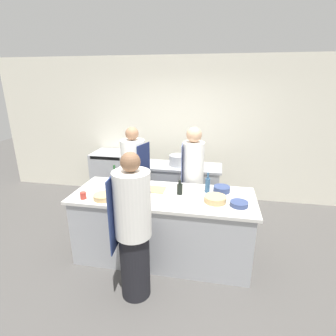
{
  "coord_description": "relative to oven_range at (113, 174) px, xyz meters",
  "views": [
    {
      "loc": [
        0.65,
        -3.07,
        2.34
      ],
      "look_at": [
        0.0,
        0.35,
        1.17
      ],
      "focal_mm": 28.0,
      "sensor_mm": 36.0,
      "label": 1
    }
  ],
  "objects": [
    {
      "name": "chef_at_prep_near",
      "position": [
        1.28,
        -2.51,
        0.36
      ],
      "size": [
        0.41,
        0.39,
        1.69
      ],
      "rotation": [
        0.0,
        0.0,
        1.66
      ],
      "color": "black",
      "rests_on": "ground_plane"
    },
    {
      "name": "bottle_olive_oil",
      "position": [
        1.04,
        -1.91,
        0.55
      ],
      "size": [
        0.07,
        0.07,
        0.28
      ],
      "color": "#B2A84C",
      "rests_on": "prep_counter"
    },
    {
      "name": "prep_counter",
      "position": [
        1.45,
        -1.75,
        -0.02
      ],
      "size": [
        2.37,
        0.91,
        0.92
      ],
      "color": "#A8AAAF",
      "rests_on": "ground_plane"
    },
    {
      "name": "cutting_board",
      "position": [
        1.26,
        -1.63,
        0.45
      ],
      "size": [
        0.37,
        0.23,
        0.01
      ],
      "color": "tan",
      "rests_on": "prep_counter"
    },
    {
      "name": "stockpot",
      "position": [
        1.45,
        -0.49,
        0.54
      ],
      "size": [
        0.3,
        0.3,
        0.18
      ],
      "color": "#A8AAAF",
      "rests_on": "pass_counter"
    },
    {
      "name": "bowl_wooden_salad",
      "position": [
        2.4,
        -1.91,
        0.47
      ],
      "size": [
        0.21,
        0.21,
        0.06
      ],
      "color": "navy",
      "rests_on": "prep_counter"
    },
    {
      "name": "bowl_prep_small",
      "position": [
        2.2,
        -1.52,
        0.48
      ],
      "size": [
        0.22,
        0.22,
        0.08
      ],
      "color": "navy",
      "rests_on": "prep_counter"
    },
    {
      "name": "wall_back",
      "position": [
        1.45,
        0.38,
        0.92
      ],
      "size": [
        8.0,
        0.06,
        2.8
      ],
      "color": "silver",
      "rests_on": "ground_plane"
    },
    {
      "name": "bottle_cooking_oil",
      "position": [
        2.01,
        -1.57,
        0.55
      ],
      "size": [
        0.06,
        0.06,
        0.27
      ],
      "color": "#2D5175",
      "rests_on": "prep_counter"
    },
    {
      "name": "bottle_vinegar",
      "position": [
        1.66,
        -1.71,
        0.52
      ],
      "size": [
        0.07,
        0.07,
        0.2
      ],
      "color": "black",
      "rests_on": "prep_counter"
    },
    {
      "name": "bowl_ceramic_blue",
      "position": [
        0.75,
        -2.03,
        0.48
      ],
      "size": [
        0.26,
        0.26,
        0.06
      ],
      "color": "tan",
      "rests_on": "prep_counter"
    },
    {
      "name": "chef_at_pass_far",
      "position": [
        1.76,
        -1.06,
        0.39
      ],
      "size": [
        0.35,
        0.33,
        1.71
      ],
      "rotation": [
        0.0,
        0.0,
        1.66
      ],
      "color": "black",
      "rests_on": "ground_plane"
    },
    {
      "name": "bottle_wine",
      "position": [
        0.66,
        -1.44,
        0.54
      ],
      "size": [
        0.07,
        0.07,
        0.25
      ],
      "color": "#19471E",
      "rests_on": "prep_counter"
    },
    {
      "name": "pass_counter",
      "position": [
        1.33,
        -0.49,
        -0.02
      ],
      "size": [
        1.75,
        0.57,
        0.92
      ],
      "color": "#A8AAAF",
      "rests_on": "ground_plane"
    },
    {
      "name": "bowl_mixing_large",
      "position": [
        2.12,
        -1.85,
        0.48
      ],
      "size": [
        0.27,
        0.27,
        0.08
      ],
      "color": "tan",
      "rests_on": "prep_counter"
    },
    {
      "name": "chef_at_stove",
      "position": [
        0.8,
        -0.99,
        0.35
      ],
      "size": [
        0.44,
        0.42,
        1.66
      ],
      "rotation": [
        0.0,
        0.0,
        -1.84
      ],
      "color": "black",
      "rests_on": "ground_plane"
    },
    {
      "name": "ground_plane",
      "position": [
        1.45,
        -1.75,
        -0.48
      ],
      "size": [
        16.0,
        16.0,
        0.0
      ],
      "primitive_type": "plane",
      "color": "#4C4947"
    },
    {
      "name": "oven_range",
      "position": [
        0.0,
        0.0,
        0.0
      ],
      "size": [
        0.71,
        0.65,
        0.96
      ],
      "color": "#A8AAAF",
      "rests_on": "ground_plane"
    },
    {
      "name": "cup",
      "position": [
        0.49,
        -2.07,
        0.49
      ],
      "size": [
        0.08,
        0.08,
        0.09
      ],
      "color": "#B2382D",
      "rests_on": "prep_counter"
    }
  ]
}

